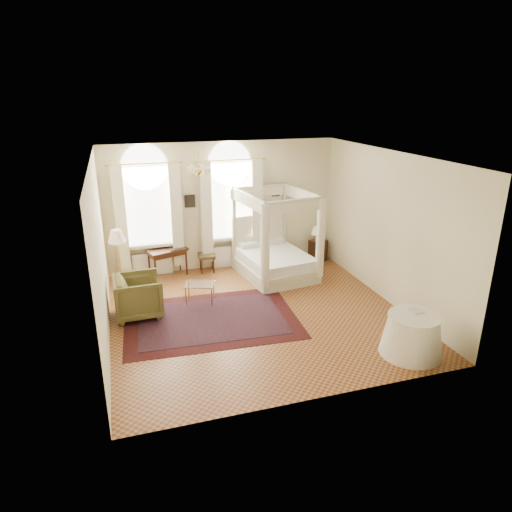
{
  "coord_description": "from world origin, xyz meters",
  "views": [
    {
      "loc": [
        -2.6,
        -8.32,
        4.44
      ],
      "look_at": [
        0.1,
        0.4,
        1.15
      ],
      "focal_mm": 32.0,
      "sensor_mm": 36.0,
      "label": 1
    }
  ],
  "objects_px": {
    "writing_desk": "(167,253)",
    "coffee_table": "(200,286)",
    "nightstand": "(318,250)",
    "canopy_bed": "(275,257)",
    "stool": "(207,257)",
    "armchair": "(138,296)",
    "side_table": "(412,335)",
    "floor_lamp": "(117,240)"
  },
  "relations": [
    {
      "from": "writing_desk",
      "to": "side_table",
      "type": "xyz_separation_m",
      "value": [
        3.7,
        -5.01,
        -0.25
      ]
    },
    {
      "from": "stool",
      "to": "coffee_table",
      "type": "bearing_deg",
      "value": -106.27
    },
    {
      "from": "writing_desk",
      "to": "coffee_table",
      "type": "bearing_deg",
      "value": -74.73
    },
    {
      "from": "writing_desk",
      "to": "coffee_table",
      "type": "xyz_separation_m",
      "value": [
        0.49,
        -1.78,
        -0.22
      ]
    },
    {
      "from": "stool",
      "to": "canopy_bed",
      "type": "bearing_deg",
      "value": -26.13
    },
    {
      "from": "canopy_bed",
      "to": "floor_lamp",
      "type": "bearing_deg",
      "value": 179.36
    },
    {
      "from": "floor_lamp",
      "to": "side_table",
      "type": "distance_m",
      "value": 6.54
    },
    {
      "from": "side_table",
      "to": "stool",
      "type": "bearing_deg",
      "value": 118.32
    },
    {
      "from": "canopy_bed",
      "to": "writing_desk",
      "type": "distance_m",
      "value": 2.73
    },
    {
      "from": "canopy_bed",
      "to": "coffee_table",
      "type": "relative_size",
      "value": 2.9
    },
    {
      "from": "nightstand",
      "to": "coffee_table",
      "type": "bearing_deg",
      "value": -154.9
    },
    {
      "from": "stool",
      "to": "coffee_table",
      "type": "distance_m",
      "value": 1.85
    },
    {
      "from": "armchair",
      "to": "canopy_bed",
      "type": "bearing_deg",
      "value": -72.18
    },
    {
      "from": "canopy_bed",
      "to": "writing_desk",
      "type": "relative_size",
      "value": 2.07
    },
    {
      "from": "writing_desk",
      "to": "side_table",
      "type": "relative_size",
      "value": 0.97
    },
    {
      "from": "nightstand",
      "to": "writing_desk",
      "type": "distance_m",
      "value": 4.14
    },
    {
      "from": "writing_desk",
      "to": "stool",
      "type": "distance_m",
      "value": 1.03
    },
    {
      "from": "canopy_bed",
      "to": "side_table",
      "type": "distance_m",
      "value": 4.36
    },
    {
      "from": "canopy_bed",
      "to": "nightstand",
      "type": "bearing_deg",
      "value": 25.3
    },
    {
      "from": "armchair",
      "to": "writing_desk",
      "type": "bearing_deg",
      "value": -24.64
    },
    {
      "from": "canopy_bed",
      "to": "stool",
      "type": "relative_size",
      "value": 4.62
    },
    {
      "from": "nightstand",
      "to": "floor_lamp",
      "type": "height_order",
      "value": "floor_lamp"
    },
    {
      "from": "nightstand",
      "to": "stool",
      "type": "relative_size",
      "value": 1.22
    },
    {
      "from": "armchair",
      "to": "stool",
      "type": "bearing_deg",
      "value": -44.33
    },
    {
      "from": "writing_desk",
      "to": "stool",
      "type": "xyz_separation_m",
      "value": [
        1.01,
        0.0,
        -0.22
      ]
    },
    {
      "from": "writing_desk",
      "to": "coffee_table",
      "type": "height_order",
      "value": "writing_desk"
    },
    {
      "from": "canopy_bed",
      "to": "armchair",
      "type": "relative_size",
      "value": 2.28
    },
    {
      "from": "armchair",
      "to": "side_table",
      "type": "distance_m",
      "value": 5.44
    },
    {
      "from": "stool",
      "to": "side_table",
      "type": "distance_m",
      "value": 5.69
    },
    {
      "from": "armchair",
      "to": "coffee_table",
      "type": "xyz_separation_m",
      "value": [
        1.34,
        0.25,
        -0.04
      ]
    },
    {
      "from": "writing_desk",
      "to": "side_table",
      "type": "height_order",
      "value": "side_table"
    },
    {
      "from": "nightstand",
      "to": "stool",
      "type": "xyz_separation_m",
      "value": [
        -3.12,
        0.07,
        0.11
      ]
    },
    {
      "from": "floor_lamp",
      "to": "canopy_bed",
      "type": "bearing_deg",
      "value": -0.64
    },
    {
      "from": "nightstand",
      "to": "writing_desk",
      "type": "xyz_separation_m",
      "value": [
        -4.13,
        0.07,
        0.33
      ]
    },
    {
      "from": "stool",
      "to": "writing_desk",
      "type": "bearing_deg",
      "value": -180.0
    },
    {
      "from": "armchair",
      "to": "side_table",
      "type": "height_order",
      "value": "armchair"
    },
    {
      "from": "nightstand",
      "to": "coffee_table",
      "type": "distance_m",
      "value": 4.02
    },
    {
      "from": "coffee_table",
      "to": "stool",
      "type": "bearing_deg",
      "value": 73.73
    },
    {
      "from": "stool",
      "to": "side_table",
      "type": "relative_size",
      "value": 0.43
    },
    {
      "from": "canopy_bed",
      "to": "floor_lamp",
      "type": "height_order",
      "value": "canopy_bed"
    },
    {
      "from": "canopy_bed",
      "to": "stool",
      "type": "xyz_separation_m",
      "value": [
        -1.61,
        0.79,
        -0.1
      ]
    },
    {
      "from": "armchair",
      "to": "floor_lamp",
      "type": "relative_size",
      "value": 0.63
    }
  ]
}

